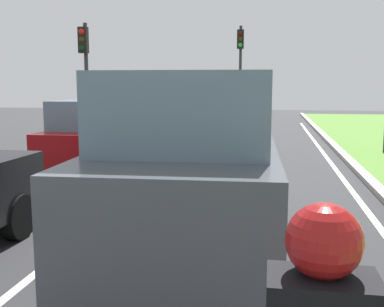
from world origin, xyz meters
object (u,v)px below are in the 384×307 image
car_suv_ahead (193,168)px  traffic_light_overhead_left (85,61)px  traffic_light_far_median (240,59)px  car_hatchback_far (94,137)px

car_suv_ahead → traffic_light_overhead_left: size_ratio=1.06×
car_suv_ahead → traffic_light_far_median: 18.06m
car_hatchback_far → traffic_light_overhead_left: 6.03m
car_suv_ahead → traffic_light_far_median: bearing=89.9°
car_hatchback_far → traffic_light_far_median: 12.91m
traffic_light_overhead_left → traffic_light_far_median: traffic_light_far_median is taller
car_suv_ahead → car_hatchback_far: car_suv_ahead is taller
car_hatchback_far → traffic_light_far_median: bearing=77.0°
car_suv_ahead → traffic_light_far_median: traffic_light_far_median is taller
car_suv_ahead → traffic_light_overhead_left: 12.27m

